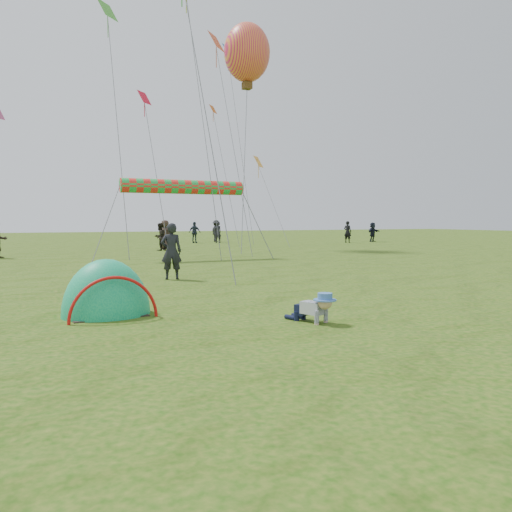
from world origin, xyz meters
name	(u,v)px	position (x,y,z in m)	size (l,w,h in m)	color
ground	(291,315)	(0.00, 0.00, 0.00)	(140.00, 140.00, 0.00)	#134308
crawling_toddler	(315,307)	(0.05, -0.79, 0.28)	(0.50, 0.72, 0.55)	black
popup_tent	(107,315)	(-3.16, 1.44, 0.00)	(1.64, 1.35, 2.12)	#008462
standing_adult	(171,251)	(-0.59, 6.45, 0.85)	(0.62, 0.41, 1.70)	black
crowd_person_0	(218,232)	(8.96, 28.67, 0.83)	(0.61, 0.40, 1.66)	black
crowd_person_1	(160,237)	(2.44, 20.57, 0.81)	(0.79, 0.61, 1.62)	black
crowd_person_2	(195,232)	(7.26, 29.25, 0.82)	(0.97, 0.40, 1.65)	#252E3C
crowd_person_6	(348,232)	(18.50, 24.84, 0.85)	(0.62, 0.41, 1.71)	black
crowd_person_9	(216,231)	(9.48, 30.50, 0.89)	(1.15, 0.66, 1.79)	black
crowd_person_10	(165,235)	(3.14, 22.14, 0.89)	(0.87, 0.57, 1.79)	#382923
crowd_person_11	(373,232)	(21.32, 25.33, 0.80)	(1.48, 0.47, 1.60)	black
balloon_kite	(247,56)	(8.19, 21.05, 11.97)	(2.88, 2.88, 4.03)	orange
rainbow_tube_kite	(183,187)	(1.97, 13.94, 3.29)	(0.64, 0.64, 5.63)	red
diamond_kite_0	(144,98)	(1.39, 19.27, 8.38)	(0.81, 0.81, 0.00)	red
diamond_kite_2	(258,162)	(11.26, 26.05, 6.14)	(0.97, 0.97, 0.00)	#F5A037
diamond_kite_3	(107,10)	(-0.44, 19.30, 12.65)	(1.10, 1.10, 0.00)	green
diamond_kite_4	(228,51)	(10.40, 29.99, 15.26)	(1.22, 1.22, 0.00)	blue
diamond_kite_6	(216,42)	(5.39, 18.92, 11.78)	(1.14, 1.14, 0.00)	#E4522D
diamond_kite_7	(213,109)	(8.04, 26.98, 9.89)	(0.71, 0.71, 0.00)	#D45D19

